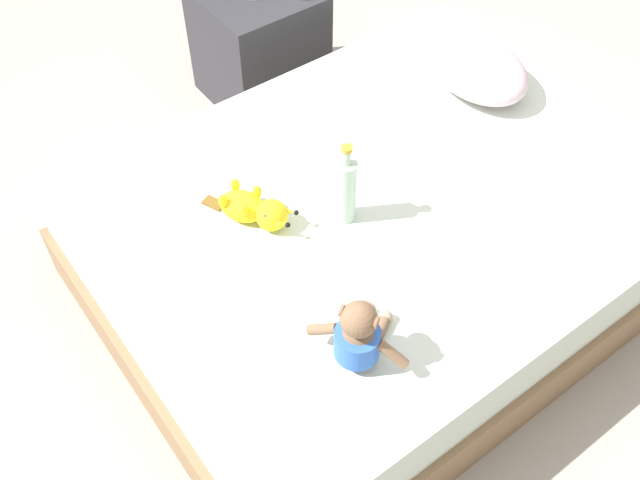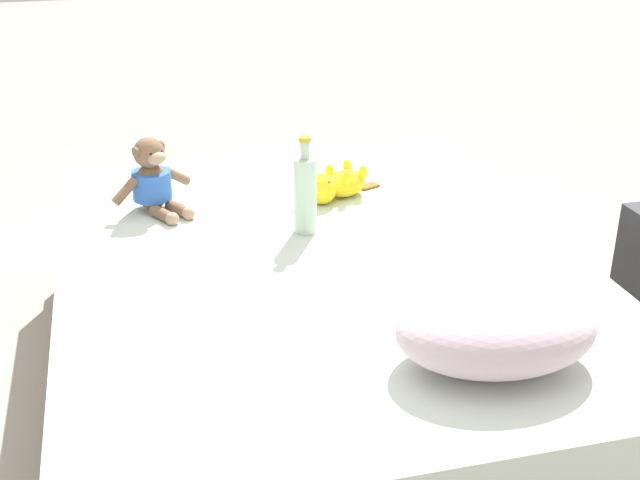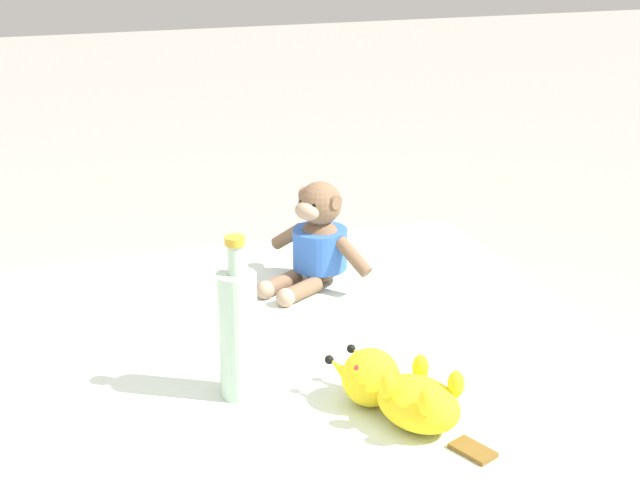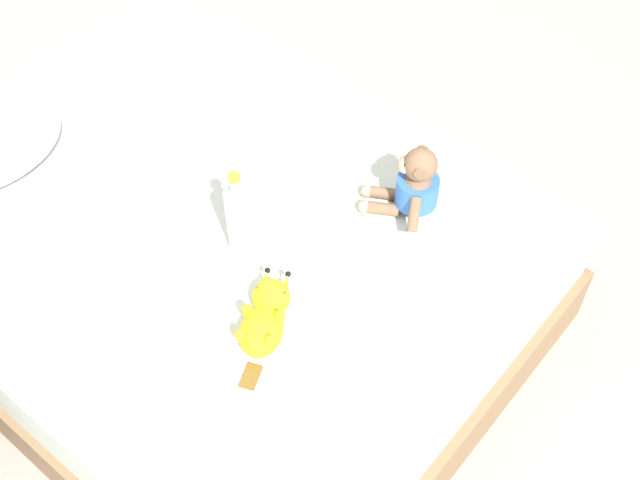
% 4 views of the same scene
% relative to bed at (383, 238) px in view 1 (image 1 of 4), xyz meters
% --- Properties ---
extents(ground_plane, '(16.00, 16.00, 0.00)m').
position_rel_bed_xyz_m(ground_plane, '(0.00, 0.00, -0.22)').
color(ground_plane, '#9E998E').
extents(bed, '(1.46, 1.89, 0.44)m').
position_rel_bed_xyz_m(bed, '(0.00, 0.00, 0.00)').
color(bed, '#846647').
rests_on(bed, ground_plane).
extents(pillow, '(0.46, 0.33, 0.17)m').
position_rel_bed_xyz_m(pillow, '(-0.24, 0.61, 0.31)').
color(pillow, silver).
rests_on(pillow, bed).
extents(plush_monkey, '(0.26, 0.25, 0.24)m').
position_rel_bed_xyz_m(plush_monkey, '(0.42, -0.46, 0.32)').
color(plush_monkey, brown).
rests_on(plush_monkey, bed).
extents(plush_yellow_creature, '(0.31, 0.20, 0.10)m').
position_rel_bed_xyz_m(plush_yellow_creature, '(-0.15, -0.41, 0.27)').
color(plush_yellow_creature, yellow).
rests_on(plush_yellow_creature, bed).
extents(glass_bottle, '(0.07, 0.07, 0.29)m').
position_rel_bed_xyz_m(glass_bottle, '(-0.00, -0.17, 0.35)').
color(glass_bottle, '#B2D1B7').
rests_on(glass_bottle, bed).
extents(nightstand, '(0.46, 0.46, 0.52)m').
position_rel_bed_xyz_m(nightstand, '(-1.15, 0.25, 0.04)').
color(nightstand, '#2D2D33').
rests_on(nightstand, ground_plane).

